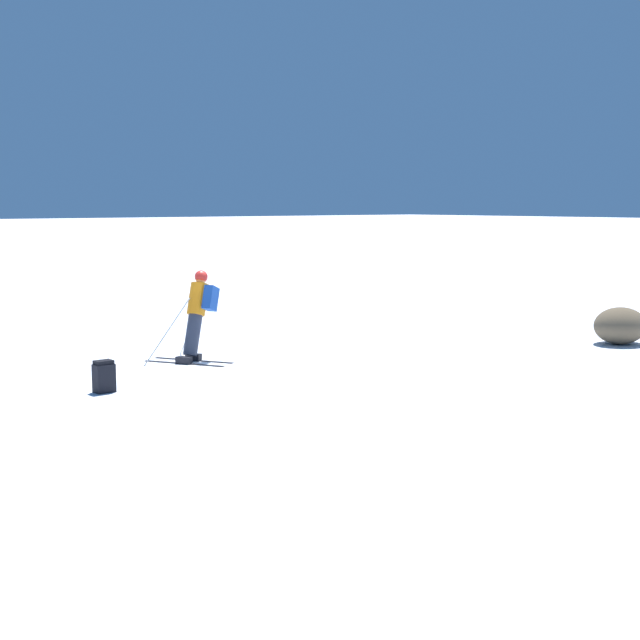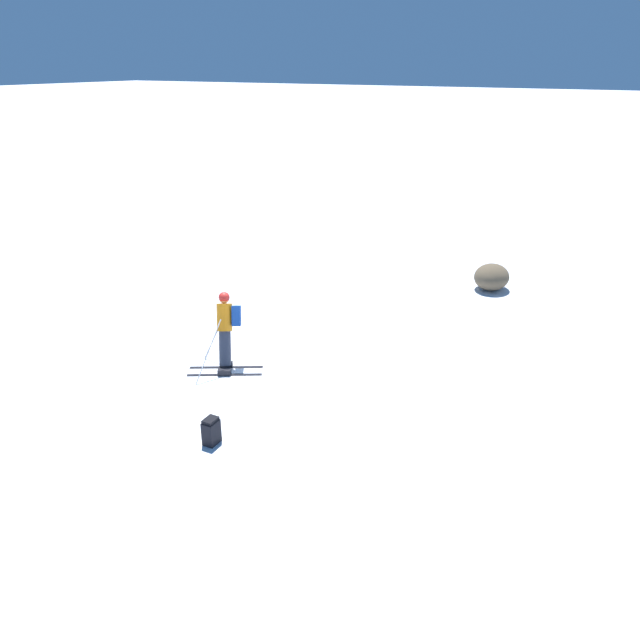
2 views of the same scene
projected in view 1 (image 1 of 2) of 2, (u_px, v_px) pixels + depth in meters
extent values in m
plane|color=white|center=(231.00, 357.00, 16.85)|extent=(300.00, 300.00, 0.00)
cube|color=black|center=(194.00, 360.00, 16.46)|extent=(0.89, 1.44, 0.01)
cube|color=black|center=(184.00, 364.00, 16.13)|extent=(0.89, 1.44, 0.01)
cube|color=black|center=(194.00, 357.00, 16.45)|extent=(0.26, 0.31, 0.12)
cube|color=black|center=(184.00, 360.00, 16.12)|extent=(0.26, 0.31, 0.12)
cylinder|color=#2D3342|center=(193.00, 335.00, 16.38)|extent=(0.55, 0.47, 0.80)
cylinder|color=orange|center=(198.00, 299.00, 16.50)|extent=(0.61, 0.55, 0.67)
sphere|color=tan|center=(201.00, 278.00, 16.57)|extent=(0.34, 0.32, 0.27)
sphere|color=#AD231E|center=(201.00, 277.00, 16.57)|extent=(0.39, 0.37, 0.31)
cube|color=#194293|center=(211.00, 298.00, 16.41)|extent=(0.44, 0.36, 0.51)
cylinder|color=#B7B7BC|center=(190.00, 329.00, 16.89)|extent=(0.24, 0.49, 1.03)
cylinder|color=#B7B7BC|center=(167.00, 332.00, 16.11)|extent=(0.96, 0.05, 1.18)
cube|color=black|center=(104.00, 378.00, 13.68)|extent=(0.31, 0.23, 0.44)
cube|color=black|center=(103.00, 362.00, 13.65)|extent=(0.28, 0.21, 0.06)
ellipsoid|color=brown|center=(620.00, 326.00, 18.36)|extent=(1.18, 1.00, 0.77)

